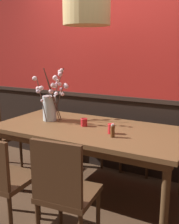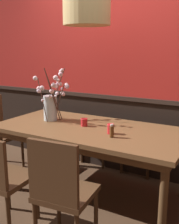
% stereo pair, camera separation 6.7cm
% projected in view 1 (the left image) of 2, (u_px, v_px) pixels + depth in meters
% --- Properties ---
extents(ground_plane, '(24.00, 24.00, 0.00)m').
position_uv_depth(ground_plane, '(90.00, 192.00, 3.08)').
color(ground_plane, '#4C3321').
extents(back_wall, '(4.96, 0.14, 2.75)m').
position_uv_depth(back_wall, '(118.00, 65.00, 3.42)').
color(back_wall, black).
rests_on(back_wall, ground).
extents(dining_table, '(2.01, 1.00, 0.75)m').
position_uv_depth(dining_table, '(90.00, 135.00, 2.93)').
color(dining_table, brown).
rests_on(dining_table, ground).
extents(chair_far_side_right, '(0.42, 0.42, 0.93)m').
position_uv_depth(chair_far_side_right, '(141.00, 131.00, 3.59)').
color(chair_far_side_right, '#4C301C').
rests_on(chair_far_side_right, ground).
extents(chair_far_side_left, '(0.44, 0.47, 0.89)m').
position_uv_depth(chair_far_side_left, '(101.00, 126.00, 3.90)').
color(chair_far_side_left, '#4C301C').
rests_on(chair_far_side_left, ground).
extents(chair_near_side_right, '(0.45, 0.45, 0.95)m').
position_uv_depth(chair_near_side_right, '(64.00, 190.00, 2.05)').
color(chair_near_side_right, '#4C301C').
rests_on(chair_near_side_right, ground).
extents(chair_near_side_left, '(0.44, 0.46, 0.88)m').
position_uv_depth(chair_near_side_left, '(1.00, 178.00, 2.33)').
color(chair_near_side_left, '#4C301C').
rests_on(chair_near_side_left, ground).
extents(vase_with_blossoms, '(0.35, 0.43, 0.61)m').
position_uv_depth(vase_with_blossoms, '(50.00, 104.00, 3.17)').
color(vase_with_blossoms, silver).
rests_on(vase_with_blossoms, dining_table).
extents(candle_holder_nearer_center, '(0.08, 0.08, 0.08)m').
position_uv_depth(candle_holder_nearer_center, '(84.00, 122.00, 2.96)').
color(candle_holder_nearer_center, red).
rests_on(candle_holder_nearer_center, dining_table).
extents(candle_holder_nearer_edge, '(0.07, 0.07, 0.10)m').
position_uv_depth(candle_holder_nearer_edge, '(111.00, 129.00, 2.69)').
color(candle_holder_nearer_edge, red).
rests_on(candle_holder_nearer_edge, dining_table).
extents(condiment_bottle, '(0.04, 0.04, 0.13)m').
position_uv_depth(condiment_bottle, '(113.00, 131.00, 2.58)').
color(condiment_bottle, brown).
rests_on(condiment_bottle, dining_table).
extents(pendant_lamp, '(0.47, 0.47, 0.96)m').
position_uv_depth(pendant_lamp, '(87.00, 10.00, 2.70)').
color(pendant_lamp, tan).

